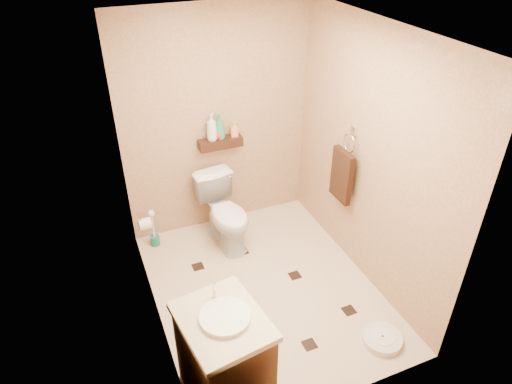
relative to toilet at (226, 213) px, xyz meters
name	(u,v)px	position (x,y,z in m)	size (l,w,h in m)	color
ground	(264,289)	(0.09, -0.83, -0.37)	(2.50, 2.50, 0.00)	beige
wall_back	(217,124)	(0.09, 0.42, 0.83)	(2.00, 0.04, 2.40)	tan
wall_front	(349,282)	(0.09, -2.08, 0.83)	(2.00, 0.04, 2.40)	tan
wall_left	(143,209)	(-0.91, -0.83, 0.83)	(0.04, 2.50, 2.40)	tan
wall_right	(369,160)	(1.09, -0.83, 0.83)	(0.04, 2.50, 2.40)	tan
ceiling	(268,31)	(0.09, -0.83, 2.03)	(2.00, 2.50, 0.02)	white
wall_shelf	(220,143)	(0.09, 0.34, 0.65)	(0.46, 0.14, 0.10)	#36180E
floor_accents	(270,292)	(0.12, -0.89, -0.37)	(1.21, 1.45, 0.01)	black
toilet	(226,213)	(0.00, 0.00, 0.00)	(0.42, 0.73, 0.75)	white
vanity	(224,357)	(-0.61, -1.72, 0.04)	(0.62, 0.72, 0.93)	brown
bathroom_scale	(382,339)	(0.75, -1.78, -0.34)	(0.42, 0.42, 0.07)	silver
toilet_brush	(154,233)	(-0.73, 0.24, -0.22)	(0.10, 0.10, 0.45)	#1A6B5D
towel_ring	(342,173)	(1.00, -0.58, 0.57)	(0.12, 0.30, 0.76)	silver
toilet_paper	(145,224)	(-0.85, -0.18, 0.23)	(0.12, 0.11, 0.12)	silver
bottle_a	(212,127)	(0.00, 0.34, 0.84)	(0.11, 0.11, 0.28)	silver
bottle_b	(212,133)	(0.00, 0.34, 0.77)	(0.07, 0.07, 0.15)	#CEDD2E
bottle_c	(219,133)	(0.07, 0.34, 0.77)	(0.11, 0.11, 0.14)	red
bottle_d	(220,127)	(0.09, 0.34, 0.83)	(0.10, 0.10, 0.27)	#2D8851
bottle_e	(234,129)	(0.24, 0.34, 0.78)	(0.07, 0.07, 0.16)	#D78B47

